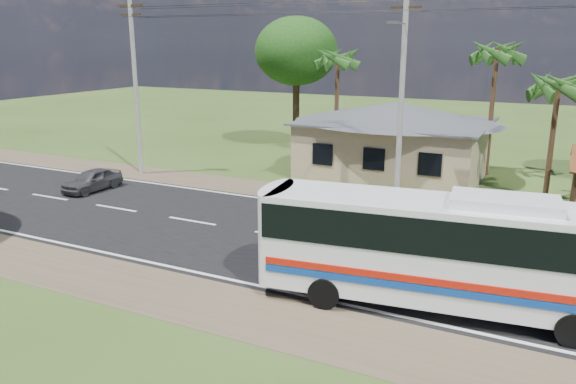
{
  "coord_description": "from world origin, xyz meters",
  "views": [
    {
      "loc": [
        10.06,
        -19.54,
        7.81
      ],
      "look_at": [
        -0.19,
        1.0,
        1.65
      ],
      "focal_mm": 35.0,
      "sensor_mm": 36.0,
      "label": 1
    }
  ],
  "objects_px": {
    "person": "(560,222)",
    "motorcycle": "(358,194)",
    "small_car": "(92,180)",
    "coach_bus": "(465,246)"
  },
  "relations": [
    {
      "from": "motorcycle",
      "to": "person",
      "type": "bearing_deg",
      "value": -113.15
    },
    {
      "from": "coach_bus",
      "to": "person",
      "type": "relative_size",
      "value": 7.9
    },
    {
      "from": "person",
      "to": "small_car",
      "type": "distance_m",
      "value": 22.96
    },
    {
      "from": "coach_bus",
      "to": "small_car",
      "type": "height_order",
      "value": "coach_bus"
    },
    {
      "from": "coach_bus",
      "to": "motorcycle",
      "type": "bearing_deg",
      "value": 117.28
    },
    {
      "from": "coach_bus",
      "to": "person",
      "type": "bearing_deg",
      "value": 66.22
    },
    {
      "from": "person",
      "to": "motorcycle",
      "type": "bearing_deg",
      "value": -3.47
    },
    {
      "from": "small_car",
      "to": "person",
      "type": "bearing_deg",
      "value": 8.79
    },
    {
      "from": "coach_bus",
      "to": "small_car",
      "type": "bearing_deg",
      "value": 157.36
    },
    {
      "from": "coach_bus",
      "to": "motorcycle",
      "type": "height_order",
      "value": "coach_bus"
    }
  ]
}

